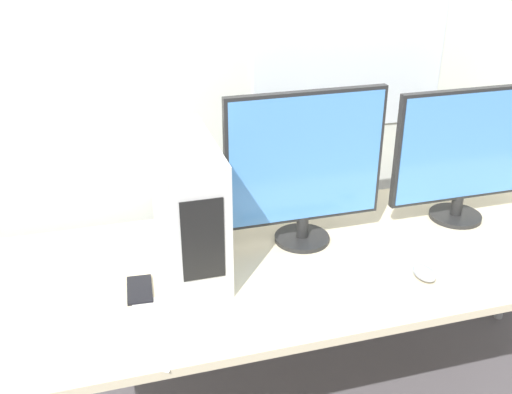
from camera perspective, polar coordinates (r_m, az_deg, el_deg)
The scene contains 9 objects.
wall_back at distance 2.34m, azimuth 3.08°, elevation 14.52°, with size 8.00×0.07×2.70m.
desk at distance 2.10m, azimuth 7.50°, elevation -6.28°, with size 2.26×0.84×0.74m.
pc_tower at distance 1.92m, azimuth -6.51°, elevation -0.65°, with size 0.18×0.49×0.43m.
monitor_main at distance 2.01m, azimuth 4.68°, elevation 3.03°, with size 0.55×0.19×0.54m.
monitor_right_near at distance 2.30m, azimuth 19.36°, elevation 4.07°, with size 0.57×0.19×0.51m.
keyboard at distance 1.89m, azimuth 8.64°, elevation -8.42°, with size 0.41×0.17×0.02m.
mouse at distance 2.00m, azimuth 15.73°, elevation -6.97°, with size 0.06×0.10×0.03m.
cell_phone at distance 1.90m, azimuth -11.02°, elevation -8.64°, with size 0.09×0.15×0.01m.
paper_sheet_left at distance 1.74m, azimuth -9.79°, elevation -12.42°, with size 0.33×0.36×0.00m.
Camera 1 is at (-0.75, -1.20, 1.81)m, focal length 42.00 mm.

